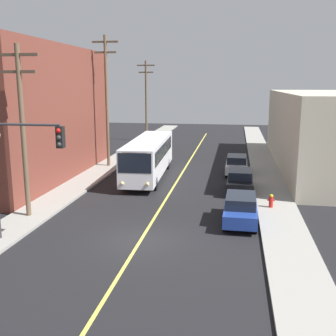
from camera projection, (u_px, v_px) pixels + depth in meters
name	position (u px, v px, depth m)	size (l,w,h in m)	color
ground_plane	(141.00, 240.00, 20.51)	(120.00, 120.00, 0.00)	black
sidewalk_left	(79.00, 185.00, 31.32)	(2.50, 90.00, 0.15)	gray
sidewalk_right	(272.00, 193.00, 28.98)	(2.50, 90.00, 0.15)	gray
lane_stripe_center	(181.00, 175.00, 34.99)	(0.16, 60.00, 0.01)	#D8CC4C
building_left_brick	(13.00, 113.00, 33.31)	(10.00, 18.60, 10.69)	brown
city_bus	(149.00, 156.00, 33.91)	(3.10, 12.24, 3.20)	silver
parked_car_blue	(241.00, 209.00, 22.86)	(1.89, 4.43, 1.62)	navy
parked_car_black	(240.00, 180.00, 29.54)	(1.88, 4.43, 1.62)	black
parked_car_white	(237.00, 164.00, 35.28)	(1.86, 4.42, 1.62)	silver
utility_pole_near	(22.00, 124.00, 22.81)	(2.40, 0.28, 9.70)	brown
utility_pole_mid	(107.00, 96.00, 37.05)	(2.40, 0.28, 11.79)	brown
utility_pole_far	(146.00, 97.00, 54.59)	(2.40, 0.28, 10.51)	brown
traffic_signal_left_corner	(22.00, 157.00, 19.30)	(3.75, 0.48, 6.00)	#2D2D33
fire_hydrant	(271.00, 200.00, 25.35)	(0.44, 0.26, 0.84)	red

